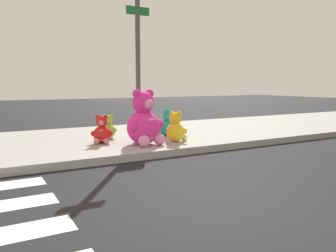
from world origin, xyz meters
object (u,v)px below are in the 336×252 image
plush_lime (108,129)px  plush_yellow (176,129)px  sign_pole (138,67)px  plush_pink_large (144,123)px  plush_red (102,132)px  plush_teal (167,125)px

plush_lime → plush_yellow: size_ratio=0.83×
sign_pole → plush_pink_large: sign_pole is taller
plush_lime → plush_yellow: plush_yellow is taller
sign_pole → plush_pink_large: size_ratio=2.66×
plush_pink_large → plush_lime: (-0.42, 1.19, -0.25)m
plush_lime → plush_red: bearing=-120.3°
sign_pole → plush_teal: bearing=15.6°
plush_lime → plush_yellow: 1.71m
plush_pink_large → plush_teal: plush_pink_large is taller
plush_pink_large → plush_yellow: plush_pink_large is taller
plush_pink_large → plush_red: 1.00m
plush_pink_large → plush_yellow: bearing=0.4°
plush_red → sign_pole: bearing=-1.1°
sign_pole → plush_lime: (-0.54, 0.61, -1.46)m
plush_lime → plush_red: 0.69m
plush_lime → plush_red: plush_red is taller
plush_pink_large → plush_lime: plush_pink_large is taller
plush_red → plush_pink_large: bearing=-38.2°
plush_red → plush_lime: bearing=59.7°
plush_teal → plush_red: size_ratio=1.09×
plush_pink_large → sign_pole: bearing=77.7°
sign_pole → plush_teal: sign_pole is taller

